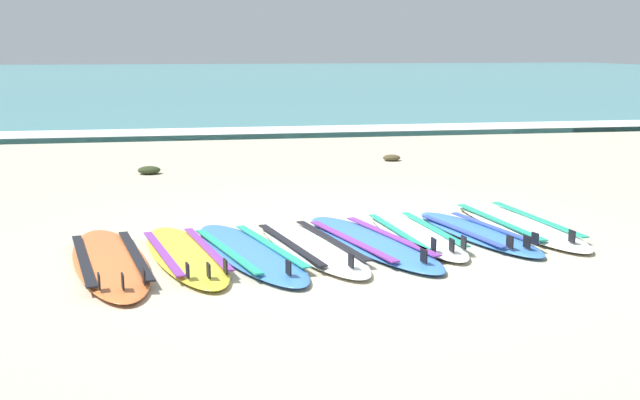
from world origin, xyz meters
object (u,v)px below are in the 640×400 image
(surfboard_3, at_px, (311,246))
(surfboard_6, at_px, (477,233))
(surfboard_4, at_px, (371,242))
(surfboard_5, at_px, (415,234))
(surfboard_7, at_px, (517,223))
(surfboard_1, at_px, (185,255))
(surfboard_2, at_px, (249,252))
(surfboard_0, at_px, (110,261))

(surfboard_3, relative_size, surfboard_6, 1.13)
(surfboard_4, xyz_separation_m, surfboard_5, (0.48, 0.22, 0.00))
(surfboard_5, bearing_deg, surfboard_3, -165.68)
(surfboard_3, relative_size, surfboard_7, 0.94)
(surfboard_1, bearing_deg, surfboard_3, 5.37)
(surfboard_1, relative_size, surfboard_5, 1.05)
(surfboard_2, bearing_deg, surfboard_0, -175.60)
(surfboard_4, height_order, surfboard_7, same)
(surfboard_0, height_order, surfboard_6, same)
(surfboard_0, distance_m, surfboard_5, 2.77)
(surfboard_2, bearing_deg, surfboard_1, 179.37)
(surfboard_4, distance_m, surfboard_5, 0.53)
(surfboard_0, bearing_deg, surfboard_4, 6.07)
(surfboard_0, relative_size, surfboard_6, 1.19)
(surfboard_1, bearing_deg, surfboard_2, -0.63)
(surfboard_1, bearing_deg, surfboard_5, 9.80)
(surfboard_1, xyz_separation_m, surfboard_5, (2.12, 0.37, 0.00))
(surfboard_5, bearing_deg, surfboard_1, -170.20)
(surfboard_6, distance_m, surfboard_7, 0.61)
(surfboard_1, bearing_deg, surfboard_4, 5.06)
(surfboard_6, bearing_deg, surfboard_4, -171.60)
(surfboard_0, bearing_deg, surfboard_1, 8.77)
(surfboard_1, relative_size, surfboard_6, 1.10)
(surfboard_2, distance_m, surfboard_3, 0.56)
(surfboard_0, bearing_deg, surfboard_2, 4.40)
(surfboard_4, bearing_deg, surfboard_7, 15.77)
(surfboard_6, xyz_separation_m, surfboard_7, (0.53, 0.29, -0.00))
(surfboard_0, height_order, surfboard_7, same)
(surfboard_6, bearing_deg, surfboard_2, -171.91)
(surfboard_2, distance_m, surfboard_6, 2.19)
(surfboard_1, distance_m, surfboard_2, 0.53)
(surfboard_1, bearing_deg, surfboard_6, 6.38)
(surfboard_5, bearing_deg, surfboard_6, -6.30)
(surfboard_1, distance_m, surfboard_6, 2.72)
(surfboard_4, relative_size, surfboard_6, 1.17)
(surfboard_1, relative_size, surfboard_4, 0.94)
(surfboard_5, bearing_deg, surfboard_0, -170.43)
(surfboard_0, xyz_separation_m, surfboard_6, (3.31, 0.40, 0.00))
(surfboard_2, bearing_deg, surfboard_5, 13.20)
(surfboard_7, bearing_deg, surfboard_6, -151.13)
(surfboard_3, height_order, surfboard_5, same)
(surfboard_3, relative_size, surfboard_4, 0.97)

